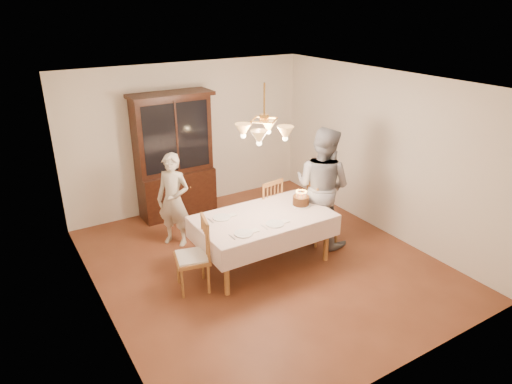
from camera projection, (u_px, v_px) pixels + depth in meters
ground at (263, 262)px, 6.68m from camera, size 5.00×5.00×0.00m
room_shell at (264, 160)px, 6.07m from camera, size 5.00×5.00×5.00m
dining_table at (263, 221)px, 6.42m from camera, size 1.90×1.10×0.76m
china_hutch at (174, 158)px, 7.86m from camera, size 1.38×0.54×2.16m
chair_far_side at (265, 211)px, 7.29m from camera, size 0.50×0.48×1.00m
chair_left_end at (193, 258)px, 5.92m from camera, size 0.51×0.53×1.00m
chair_right_end at (322, 216)px, 7.12m from camera, size 0.52×0.54×1.00m
elderly_woman at (174, 200)px, 6.95m from camera, size 0.61×0.64×1.47m
adult_in_grey at (322, 187)px, 6.94m from camera, size 1.00×1.10×1.86m
birthday_cake at (301, 201)px, 6.69m from camera, size 0.30×0.30×0.23m
place_setting_near_left at (244, 233)px, 5.89m from camera, size 0.39×0.25×0.02m
place_setting_near_right at (276, 224)px, 6.15m from camera, size 0.39×0.25×0.02m
place_setting_far_left at (222, 217)px, 6.33m from camera, size 0.39×0.25×0.02m
chandelier at (264, 131)px, 5.91m from camera, size 0.62×0.62×0.73m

